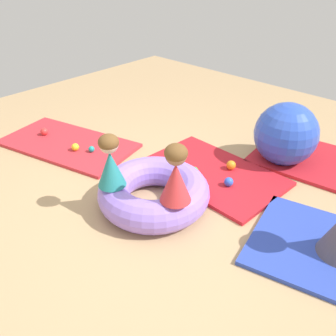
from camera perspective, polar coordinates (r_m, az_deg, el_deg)
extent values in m
plane|color=tan|center=(3.61, -1.42, -6.22)|extent=(8.00, 8.00, 0.00)
cube|color=red|center=(4.86, -15.15, 3.58)|extent=(1.84, 1.25, 0.04)
cube|color=red|center=(4.62, 23.43, 0.44)|extent=(1.75, 1.19, 0.04)
cube|color=red|center=(4.12, 6.84, -0.80)|extent=(1.56, 1.04, 0.04)
torus|color=#9975EA|center=(3.56, -2.19, -3.72)|extent=(1.08, 1.08, 0.31)
cone|color=teal|center=(3.34, -8.78, -0.10)|extent=(0.36, 0.36, 0.34)
sphere|color=beige|center=(3.22, -9.13, 3.66)|extent=(0.17, 0.17, 0.17)
ellipsoid|color=brown|center=(3.21, -9.15, 3.93)|extent=(0.18, 0.18, 0.14)
cone|color=red|center=(3.10, 1.18, -2.19)|extent=(0.34, 0.34, 0.36)
sphere|color=#936647|center=(2.96, 1.24, 2.03)|extent=(0.18, 0.18, 0.18)
ellipsoid|color=brown|center=(2.95, 1.24, 2.33)|extent=(0.19, 0.19, 0.15)
sphere|color=blue|center=(3.87, 9.33, -2.11)|extent=(0.10, 0.10, 0.10)
sphere|color=red|center=(5.12, -18.52, 5.34)|extent=(0.10, 0.10, 0.10)
sphere|color=yellow|center=(4.62, -14.09, 3.15)|extent=(0.09, 0.09, 0.09)
sphere|color=orange|center=(4.16, 9.69, 0.44)|extent=(0.10, 0.10, 0.10)
sphere|color=teal|center=(4.55, -11.69, 2.87)|extent=(0.07, 0.07, 0.07)
sphere|color=green|center=(4.00, 4.01, -0.52)|extent=(0.10, 0.10, 0.10)
sphere|color=blue|center=(4.38, 17.71, 5.00)|extent=(0.72, 0.72, 0.72)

